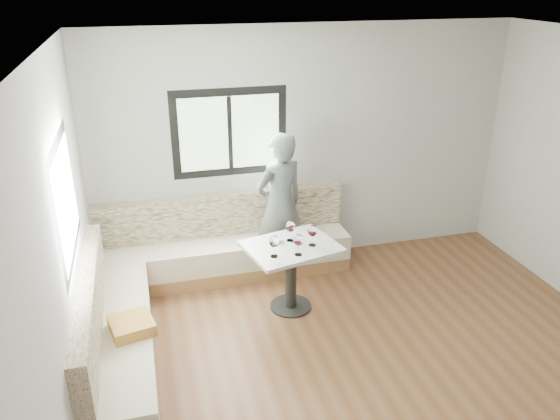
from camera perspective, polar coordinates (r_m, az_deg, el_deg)
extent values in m
cube|color=brown|center=(5.06, 11.37, -17.52)|extent=(5.00, 5.00, 0.01)
cube|color=white|center=(3.88, 14.76, 15.61)|extent=(5.00, 5.00, 0.01)
cube|color=#B7B7B2|center=(6.43, 2.76, 6.49)|extent=(5.00, 0.01, 2.80)
cube|color=#B7B7B2|center=(3.90, -22.24, -7.33)|extent=(0.01, 5.00, 2.80)
cube|color=black|center=(6.15, -5.27, 8.03)|extent=(1.30, 0.02, 1.00)
cube|color=black|center=(4.60, -21.50, 1.01)|extent=(0.02, 1.30, 1.00)
cube|color=#9A6A40|center=(6.49, -5.65, -6.18)|extent=(2.90, 0.55, 0.16)
cube|color=beige|center=(6.38, -5.73, -4.42)|extent=(2.90, 0.55, 0.29)
cube|color=beige|center=(6.39, -6.18, -0.45)|extent=(2.90, 0.14, 0.50)
cube|color=#9A6A40|center=(5.28, -16.05, -14.93)|extent=(0.55, 2.25, 0.16)
cube|color=beige|center=(5.15, -16.33, -12.96)|extent=(0.55, 2.25, 0.29)
cube|color=beige|center=(4.95, -19.25, -9.45)|extent=(0.14, 2.25, 0.50)
cube|color=#AD7B2B|center=(4.96, -15.22, -11.57)|extent=(0.42, 0.42, 0.11)
cylinder|color=black|center=(5.93, 1.11, -9.98)|extent=(0.44, 0.44, 0.02)
cylinder|color=black|center=(5.75, 1.14, -7.15)|extent=(0.12, 0.12, 0.70)
cube|color=silver|center=(5.57, 1.17, -3.88)|extent=(1.04, 0.89, 0.04)
imported|color=#57605E|center=(6.21, -0.05, 0.49)|extent=(0.72, 0.60, 1.71)
cylinder|color=white|center=(5.61, -0.18, -3.18)|extent=(0.10, 0.10, 0.04)
sphere|color=black|center=(5.62, -0.06, -3.02)|extent=(0.02, 0.02, 0.02)
sphere|color=black|center=(5.61, -0.32, -3.06)|extent=(0.02, 0.02, 0.02)
sphere|color=black|center=(5.60, -0.13, -3.14)|extent=(0.02, 0.02, 0.02)
cylinder|color=white|center=(5.35, -0.62, -4.84)|extent=(0.07, 0.07, 0.01)
cylinder|color=white|center=(5.32, -0.62, -4.35)|extent=(0.01, 0.01, 0.10)
ellipsoid|color=white|center=(5.27, -0.63, -3.31)|extent=(0.10, 0.10, 0.12)
cylinder|color=#40050E|center=(5.28, -0.63, -3.60)|extent=(0.07, 0.07, 0.03)
cylinder|color=white|center=(5.38, 1.92, -4.68)|extent=(0.07, 0.07, 0.01)
cylinder|color=white|center=(5.35, 1.92, -4.19)|extent=(0.01, 0.01, 0.10)
ellipsoid|color=white|center=(5.30, 1.94, -3.15)|extent=(0.10, 0.10, 0.12)
cylinder|color=#40050E|center=(5.32, 1.93, -3.43)|extent=(0.07, 0.07, 0.03)
cylinder|color=white|center=(5.57, 3.37, -3.67)|extent=(0.07, 0.07, 0.01)
cylinder|color=white|center=(5.54, 3.39, -3.19)|extent=(0.01, 0.01, 0.10)
ellipsoid|color=white|center=(5.49, 3.41, -2.18)|extent=(0.10, 0.10, 0.12)
cylinder|color=#40050E|center=(5.51, 3.41, -2.46)|extent=(0.07, 0.07, 0.03)
cylinder|color=white|center=(5.65, 1.08, -3.20)|extent=(0.07, 0.07, 0.01)
cylinder|color=white|center=(5.63, 1.09, -2.72)|extent=(0.01, 0.01, 0.10)
ellipsoid|color=white|center=(5.58, 1.09, -1.72)|extent=(0.10, 0.10, 0.12)
cylinder|color=#40050E|center=(5.59, 1.09, -2.00)|extent=(0.07, 0.07, 0.03)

